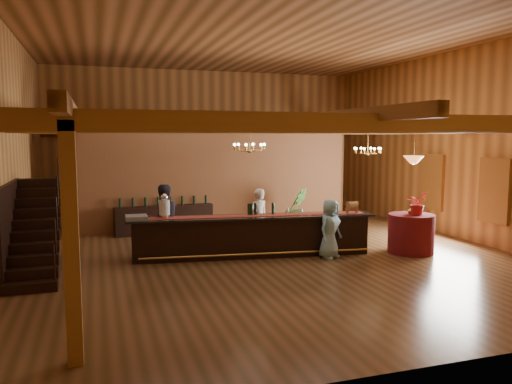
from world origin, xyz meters
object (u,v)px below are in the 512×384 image
object	(u,v)px
backbar_shelf	(164,219)
staff_second	(163,220)
raffle_drum	(352,206)
chandelier_right	(367,150)
pendant_lamp	(414,160)
tasting_bar	(252,236)
round_table	(411,233)
chandelier_left	(250,147)
floor_plant	(296,208)
bartender	(258,219)
guest	(330,229)
beverage_dispenser	(164,206)

from	to	relation	value
backbar_shelf	staff_second	world-z (taller)	staff_second
raffle_drum	chandelier_right	xyz separation A→B (m)	(1.46, 1.79, 1.38)
pendant_lamp	tasting_bar	bearing A→B (deg)	167.54
tasting_bar	pendant_lamp	world-z (taller)	pendant_lamp
round_table	staff_second	bearing A→B (deg)	164.35
chandelier_left	staff_second	size ratio (longest dim) A/B	0.44
backbar_shelf	floor_plant	bearing A→B (deg)	-15.79
tasting_bar	chandelier_right	xyz separation A→B (m)	(4.02, 1.41, 2.06)
bartender	floor_plant	bearing A→B (deg)	-150.61
tasting_bar	guest	xyz separation A→B (m)	(1.77, -0.75, 0.21)
tasting_bar	staff_second	world-z (taller)	staff_second
backbar_shelf	staff_second	xyz separation A→B (m)	(-0.40, -2.91, 0.47)
pendant_lamp	chandelier_left	bearing A→B (deg)	167.68
chandelier_right	bartender	bearing A→B (deg)	-169.02
beverage_dispenser	chandelier_right	distance (m)	6.37
chandelier_right	floor_plant	xyz separation A→B (m)	(-1.57, 1.65, -1.91)
round_table	pendant_lamp	size ratio (longest dim) A/B	1.29
beverage_dispenser	raffle_drum	xyz separation A→B (m)	(4.69, -0.71, -0.11)
pendant_lamp	staff_second	size ratio (longest dim) A/B	0.50
beverage_dispenser	chandelier_right	world-z (taller)	chandelier_right
chandelier_left	chandelier_right	size ratio (longest dim) A/B	1.00
chandelier_left	chandelier_right	bearing A→B (deg)	18.90
pendant_lamp	floor_plant	size ratio (longest dim) A/B	0.67
chandelier_right	floor_plant	size ratio (longest dim) A/B	0.59
chandelier_right	guest	distance (m)	3.63
staff_second	guest	distance (m)	4.18
pendant_lamp	raffle_drum	bearing A→B (deg)	160.72
chandelier_left	round_table	bearing A→B (deg)	-12.32
tasting_bar	floor_plant	size ratio (longest dim) A/B	4.57
round_table	guest	distance (m)	2.26
tasting_bar	chandelier_left	world-z (taller)	chandelier_left
round_table	chandelier_left	size ratio (longest dim) A/B	1.45
bartender	backbar_shelf	bearing A→B (deg)	-74.98
bartender	staff_second	size ratio (longest dim) A/B	0.90
guest	round_table	bearing A→B (deg)	-31.76
tasting_bar	floor_plant	world-z (taller)	floor_plant
bartender	guest	xyz separation A→B (m)	(1.39, -1.45, -0.08)
tasting_bar	raffle_drum	distance (m)	2.68
tasting_bar	beverage_dispenser	world-z (taller)	beverage_dispenser
pendant_lamp	bartender	xyz separation A→B (m)	(-3.63, 1.58, -1.59)
staff_second	backbar_shelf	bearing A→B (deg)	-108.04
guest	floor_plant	world-z (taller)	guest
chandelier_right	round_table	bearing A→B (deg)	-90.38
pendant_lamp	guest	xyz separation A→B (m)	(-2.24, 0.13, -1.67)
raffle_drum	round_table	xyz separation A→B (m)	(1.44, -0.50, -0.70)
beverage_dispenser	staff_second	xyz separation A→B (m)	(0.03, 0.50, -0.41)
chandelier_right	bartender	xyz separation A→B (m)	(-3.65, -0.71, -1.77)
round_table	bartender	xyz separation A→B (m)	(-3.63, 1.58, 0.31)
chandelier_left	pendant_lamp	xyz separation A→B (m)	(4.08, -0.89, -0.33)
backbar_shelf	floor_plant	distance (m)	4.21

